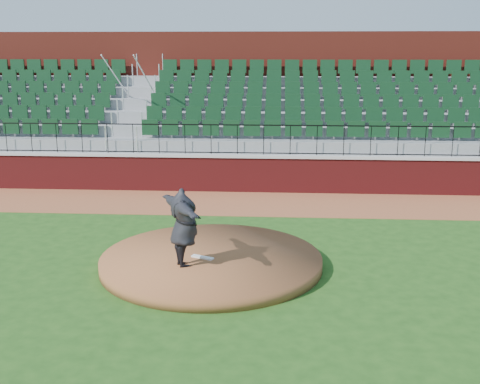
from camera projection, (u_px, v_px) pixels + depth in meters
The scene contains 10 objects.
ground at pixel (236, 262), 13.79m from camera, with size 90.00×90.00×0.00m, color #1F4814.
warning_track at pixel (248, 203), 19.03m from camera, with size 34.00×3.20×0.01m, color brown.
field_wall at pixel (250, 174), 20.44m from camera, with size 34.00×0.35×1.20m, color maroon.
wall_cap at pixel (250, 156), 20.29m from camera, with size 34.00×0.45×0.10m, color #B7B7B7.
wall_railing at pixel (250, 140), 20.16m from camera, with size 34.00×0.05×1.00m, color black, non-canonical shape.
seating_stands at pixel (254, 116), 22.68m from camera, with size 34.00×5.10×4.60m, color gray, non-canonical shape.
concourse_wall at pixel (257, 98), 25.30m from camera, with size 34.00×0.50×5.50m, color maroon.
pitchers_mound at pixel (211, 261), 13.46m from camera, with size 5.00×5.00×0.25m, color brown.
pitching_rubber at pixel (202, 257), 13.29m from camera, with size 0.52×0.13×0.03m, color white.
pitcher at pixel (184, 227), 12.63m from camera, with size 2.11×0.57×1.72m, color black.
Camera 1 is at (0.94, -12.99, 4.80)m, focal length 44.54 mm.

